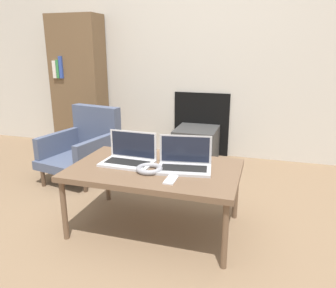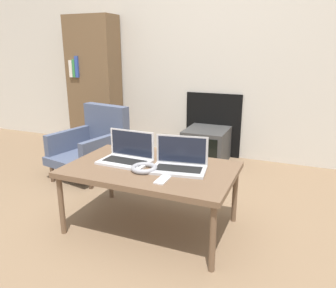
# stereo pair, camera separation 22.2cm
# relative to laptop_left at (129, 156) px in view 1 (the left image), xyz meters

# --- Properties ---
(ground_plane) EXTENTS (14.00, 14.00, 0.00)m
(ground_plane) POSITION_rel_laptop_left_xyz_m (0.20, -0.28, -0.49)
(ground_plane) COLOR #7A6047
(wall_back) EXTENTS (7.00, 0.08, 2.60)m
(wall_back) POSITION_rel_laptop_left_xyz_m (0.20, 1.72, 0.80)
(wall_back) COLOR beige
(wall_back) RESTS_ON ground_plane
(table) EXTENTS (1.10, 0.68, 0.44)m
(table) POSITION_rel_laptop_left_xyz_m (0.20, -0.04, -0.08)
(table) COLOR brown
(table) RESTS_ON ground_plane
(laptop_left) EXTENTS (0.35, 0.23, 0.21)m
(laptop_left) POSITION_rel_laptop_left_xyz_m (0.00, 0.00, 0.00)
(laptop_left) COLOR silver
(laptop_left) RESTS_ON table
(laptop_right) EXTENTS (0.37, 0.27, 0.21)m
(laptop_right) POSITION_rel_laptop_left_xyz_m (0.39, -0.00, 0.00)
(laptop_right) COLOR #B2B2B7
(laptop_right) RESTS_ON table
(headphones) EXTENTS (0.17, 0.17, 0.03)m
(headphones) POSITION_rel_laptop_left_xyz_m (0.19, -0.11, -0.03)
(headphones) COLOR gray
(headphones) RESTS_ON table
(phone) EXTENTS (0.06, 0.14, 0.01)m
(phone) POSITION_rel_laptop_left_xyz_m (0.36, -0.22, -0.04)
(phone) COLOR silver
(phone) RESTS_ON table
(tv) EXTENTS (0.44, 0.49, 0.36)m
(tv) POSITION_rel_laptop_left_xyz_m (0.16, 1.42, -0.31)
(tv) COLOR #383838
(tv) RESTS_ON ground_plane
(armchair) EXTENTS (0.64, 0.74, 0.65)m
(armchair) POSITION_rel_laptop_left_xyz_m (-0.77, 0.70, -0.19)
(armchair) COLOR #47516B
(armchair) RESTS_ON ground_plane
(bookshelf) EXTENTS (0.60, 0.32, 1.56)m
(bookshelf) POSITION_rel_laptop_left_xyz_m (-1.30, 1.52, 0.29)
(bookshelf) COLOR brown
(bookshelf) RESTS_ON ground_plane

